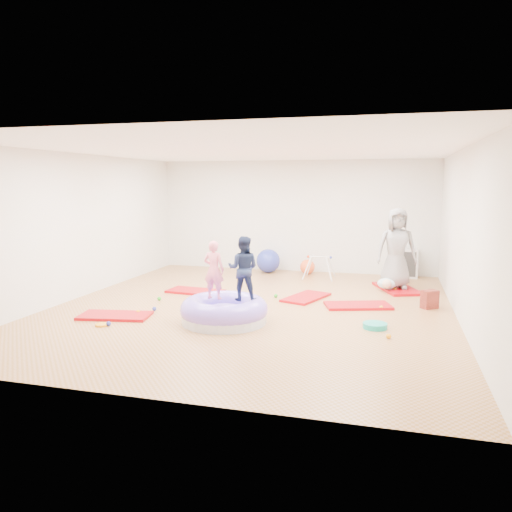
# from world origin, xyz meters

# --- Properties ---
(room) EXTENTS (7.01, 8.01, 2.81)m
(room) POSITION_xyz_m (0.00, 0.00, 1.40)
(room) COLOR #AA7C59
(room) RESTS_ON ground
(gym_mat_front_left) EXTENTS (1.24, 0.77, 0.05)m
(gym_mat_front_left) POSITION_xyz_m (-2.04, -1.24, 0.02)
(gym_mat_front_left) COLOR #9F0013
(gym_mat_front_left) RESTS_ON ground
(gym_mat_mid_left) EXTENTS (1.18, 0.67, 0.05)m
(gym_mat_mid_left) POSITION_xyz_m (-1.46, 0.91, 0.02)
(gym_mat_mid_left) COLOR #9F0013
(gym_mat_mid_left) RESTS_ON ground
(gym_mat_center_back) EXTENTS (0.89, 1.22, 0.05)m
(gym_mat_center_back) POSITION_xyz_m (0.83, 0.97, 0.02)
(gym_mat_center_back) COLOR #9F0013
(gym_mat_center_back) RESTS_ON ground
(gym_mat_right) EXTENTS (1.29, 0.91, 0.05)m
(gym_mat_right) POSITION_xyz_m (1.85, 0.56, 0.02)
(gym_mat_right) COLOR #9F0013
(gym_mat_right) RESTS_ON ground
(gym_mat_rear_right) EXTENTS (1.08, 1.44, 0.05)m
(gym_mat_rear_right) POSITION_xyz_m (2.55, 2.27, 0.03)
(gym_mat_rear_right) COLOR #9F0013
(gym_mat_rear_right) RESTS_ON ground
(inflatable_cushion) EXTENTS (1.41, 1.41, 0.45)m
(inflatable_cushion) POSITION_xyz_m (-0.16, -1.05, 0.17)
(inflatable_cushion) COLOR silver
(inflatable_cushion) RESTS_ON ground
(child_pink) EXTENTS (0.36, 0.25, 0.95)m
(child_pink) POSITION_xyz_m (-0.36, -0.96, 0.89)
(child_pink) COLOR pink
(child_pink) RESTS_ON inflatable_cushion
(child_navy) EXTENTS (0.54, 0.44, 1.04)m
(child_navy) POSITION_xyz_m (0.13, -0.95, 0.93)
(child_navy) COLOR #192345
(child_navy) RESTS_ON inflatable_cushion
(adult_caregiver) EXTENTS (0.91, 0.69, 1.67)m
(adult_caregiver) POSITION_xyz_m (2.50, 2.22, 0.89)
(adult_caregiver) COLOR gray
(adult_caregiver) RESTS_ON gym_mat_rear_right
(infant) EXTENTS (0.39, 0.40, 0.23)m
(infant) POSITION_xyz_m (2.34, 2.01, 0.17)
(infant) COLOR silver
(infant) RESTS_ON gym_mat_rear_right
(ball_pit_balls) EXTENTS (4.43, 3.91, 0.08)m
(ball_pit_balls) POSITION_xyz_m (0.06, -0.34, 0.04)
(ball_pit_balls) COLOR orange
(ball_pit_balls) RESTS_ON ground
(exercise_ball_blue) EXTENTS (0.59, 0.59, 0.59)m
(exercise_ball_blue) POSITION_xyz_m (-0.58, 3.54, 0.30)
(exercise_ball_blue) COLOR #2633A1
(exercise_ball_blue) RESTS_ON ground
(exercise_ball_orange) EXTENTS (0.37, 0.37, 0.37)m
(exercise_ball_orange) POSITION_xyz_m (0.41, 3.60, 0.18)
(exercise_ball_orange) COLOR #FF5E29
(exercise_ball_orange) RESTS_ON ground
(infant_play_gym) EXTENTS (0.71, 0.67, 0.54)m
(infant_play_gym) POSITION_xyz_m (0.79, 3.00, 0.36)
(infant_play_gym) COLOR silver
(infant_play_gym) RESTS_ON ground
(cube_shelf) EXTENTS (0.68, 0.34, 0.68)m
(cube_shelf) POSITION_xyz_m (2.67, 3.79, 0.34)
(cube_shelf) COLOR silver
(cube_shelf) RESTS_ON ground
(balance_disc) EXTENTS (0.37, 0.37, 0.08)m
(balance_disc) POSITION_xyz_m (2.20, -0.75, 0.04)
(balance_disc) COLOR #15A295
(balance_disc) RESTS_ON ground
(backpack) EXTENTS (0.33, 0.31, 0.33)m
(backpack) POSITION_xyz_m (3.10, 0.78, 0.17)
(backpack) COLOR red
(backpack) RESTS_ON ground
(yellow_toy) EXTENTS (0.20, 0.20, 0.03)m
(yellow_toy) POSITION_xyz_m (-1.96, -1.75, 0.02)
(yellow_toy) COLOR orange
(yellow_toy) RESTS_ON ground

